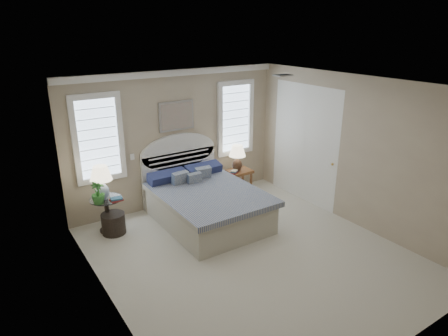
% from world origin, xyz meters
% --- Properties ---
extents(floor, '(4.50, 5.00, 0.01)m').
position_xyz_m(floor, '(0.00, 0.00, 0.00)').
color(floor, beige).
rests_on(floor, ground).
extents(ceiling, '(4.50, 5.00, 0.01)m').
position_xyz_m(ceiling, '(0.00, 0.00, 2.70)').
color(ceiling, white).
rests_on(ceiling, wall_back).
extents(wall_back, '(4.50, 0.02, 2.70)m').
position_xyz_m(wall_back, '(0.00, 2.50, 1.35)').
color(wall_back, tan).
rests_on(wall_back, floor).
extents(wall_left, '(0.02, 5.00, 2.70)m').
position_xyz_m(wall_left, '(-2.25, 0.00, 1.35)').
color(wall_left, tan).
rests_on(wall_left, floor).
extents(wall_right, '(0.02, 5.00, 2.70)m').
position_xyz_m(wall_right, '(2.25, 0.00, 1.35)').
color(wall_right, tan).
rests_on(wall_right, floor).
extents(crown_molding, '(4.50, 0.08, 0.12)m').
position_xyz_m(crown_molding, '(0.00, 2.46, 2.64)').
color(crown_molding, white).
rests_on(crown_molding, wall_back).
extents(hvac_vent, '(0.30, 0.20, 0.02)m').
position_xyz_m(hvac_vent, '(1.20, 0.80, 2.68)').
color(hvac_vent, '#B2B2B2').
rests_on(hvac_vent, ceiling).
extents(switch_plate, '(0.08, 0.01, 0.12)m').
position_xyz_m(switch_plate, '(-0.95, 2.48, 1.15)').
color(switch_plate, white).
rests_on(switch_plate, wall_back).
extents(window_left, '(0.90, 0.06, 1.60)m').
position_xyz_m(window_left, '(-1.55, 2.48, 1.60)').
color(window_left, silver).
rests_on(window_left, wall_back).
extents(window_right, '(0.90, 0.06, 1.60)m').
position_xyz_m(window_right, '(1.40, 2.48, 1.60)').
color(window_right, silver).
rests_on(window_right, wall_back).
extents(painting, '(0.74, 0.04, 0.58)m').
position_xyz_m(painting, '(0.00, 2.46, 1.82)').
color(painting, silver).
rests_on(painting, wall_back).
extents(closet_door, '(0.02, 1.80, 2.40)m').
position_xyz_m(closet_door, '(2.23, 1.20, 1.20)').
color(closet_door, white).
rests_on(closet_door, floor).
extents(bed, '(1.72, 2.28, 1.47)m').
position_xyz_m(bed, '(0.00, 1.46, 0.39)').
color(bed, beige).
rests_on(bed, floor).
extents(side_table_left, '(0.56, 0.56, 0.63)m').
position_xyz_m(side_table_left, '(-1.65, 2.05, 0.39)').
color(side_table_left, black).
rests_on(side_table_left, floor).
extents(nightstand_right, '(0.50, 0.40, 0.53)m').
position_xyz_m(nightstand_right, '(1.30, 2.15, 0.39)').
color(nightstand_right, brown).
rests_on(nightstand_right, floor).
extents(floor_pot, '(0.47, 0.47, 0.37)m').
position_xyz_m(floor_pot, '(-1.60, 1.91, 0.19)').
color(floor_pot, black).
rests_on(floor_pot, floor).
extents(lamp_left, '(0.46, 0.46, 0.61)m').
position_xyz_m(lamp_left, '(-1.69, 2.05, 1.00)').
color(lamp_left, silver).
rests_on(lamp_left, side_table_left).
extents(lamp_right, '(0.39, 0.39, 0.58)m').
position_xyz_m(lamp_right, '(1.24, 2.15, 0.88)').
color(lamp_right, black).
rests_on(lamp_right, nightstand_right).
extents(potted_plant, '(0.25, 0.25, 0.41)m').
position_xyz_m(potted_plant, '(-1.81, 1.90, 0.83)').
color(potted_plant, '#3E722D').
rests_on(potted_plant, side_table_left).
extents(books_left, '(0.21, 0.15, 0.06)m').
position_xyz_m(books_left, '(-1.52, 1.85, 0.66)').
color(books_left, maroon).
rests_on(books_left, side_table_left).
extents(books_right, '(0.19, 0.17, 0.07)m').
position_xyz_m(books_right, '(1.10, 2.06, 0.56)').
color(books_right, maroon).
rests_on(books_right, nightstand_right).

